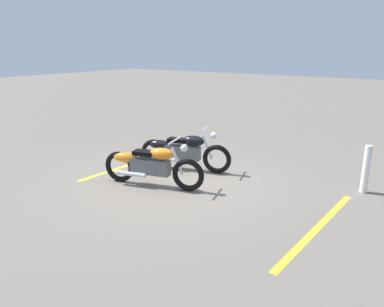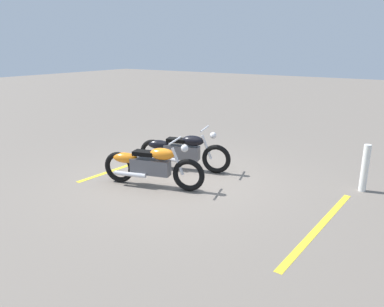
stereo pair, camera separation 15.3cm
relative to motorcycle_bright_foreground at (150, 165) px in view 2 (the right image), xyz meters
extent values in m
plane|color=slate|center=(0.24, 0.64, -0.46)|extent=(60.00, 60.00, 0.00)
torus|color=black|center=(0.81, 0.22, -0.13)|extent=(0.68, 0.28, 0.67)
torus|color=black|center=(-0.70, -0.19, -0.13)|extent=(0.68, 0.28, 0.67)
cube|color=#59595E|center=(0.01, 0.01, -0.04)|extent=(0.87, 0.43, 0.32)
ellipsoid|color=orange|center=(0.27, 0.08, 0.26)|extent=(0.58, 0.41, 0.24)
ellipsoid|color=orange|center=(-0.54, -0.14, 0.10)|extent=(0.60, 0.38, 0.22)
cube|color=black|center=(-0.12, -0.03, 0.24)|extent=(0.49, 0.35, 0.09)
cylinder|color=silver|center=(0.59, 0.16, 0.13)|extent=(0.27, 0.12, 0.56)
cylinder|color=silver|center=(0.54, 0.15, 0.56)|extent=(0.20, 0.61, 0.04)
sphere|color=silver|center=(0.73, 0.20, 0.42)|extent=(0.15, 0.15, 0.15)
cylinder|color=silver|center=(-0.34, -0.23, -0.20)|extent=(0.70, 0.27, 0.09)
torus|color=black|center=(0.73, 1.47, -0.13)|extent=(0.67, 0.29, 0.67)
torus|color=black|center=(-0.77, 1.04, -0.13)|extent=(0.67, 0.29, 0.67)
cube|color=#59595E|center=(-0.07, 1.24, -0.04)|extent=(0.87, 0.44, 0.32)
ellipsoid|color=black|center=(0.19, 1.31, 0.26)|extent=(0.58, 0.41, 0.24)
ellipsoid|color=black|center=(-0.62, 1.08, 0.10)|extent=(0.60, 0.38, 0.22)
cube|color=black|center=(-0.20, 1.20, 0.24)|extent=(0.49, 0.35, 0.09)
cylinder|color=silver|center=(0.51, 1.40, 0.13)|extent=(0.27, 0.13, 0.56)
cylinder|color=silver|center=(0.46, 1.39, 0.56)|extent=(0.20, 0.61, 0.04)
sphere|color=silver|center=(0.65, 1.44, 0.42)|extent=(0.15, 0.15, 0.15)
cylinder|color=silver|center=(-0.42, 1.00, -0.20)|extent=(0.70, 0.28, 0.09)
cylinder|color=white|center=(3.72, 2.15, 0.02)|extent=(0.14, 0.14, 0.96)
cube|color=yellow|center=(-1.33, 0.88, -0.46)|extent=(0.33, 3.20, 0.01)
cube|color=yellow|center=(3.43, 0.14, -0.46)|extent=(0.33, 3.20, 0.01)
camera|label=1|loc=(4.79, -5.37, 2.33)|focal=34.18mm
camera|label=2|loc=(4.66, -5.45, 2.33)|focal=34.18mm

